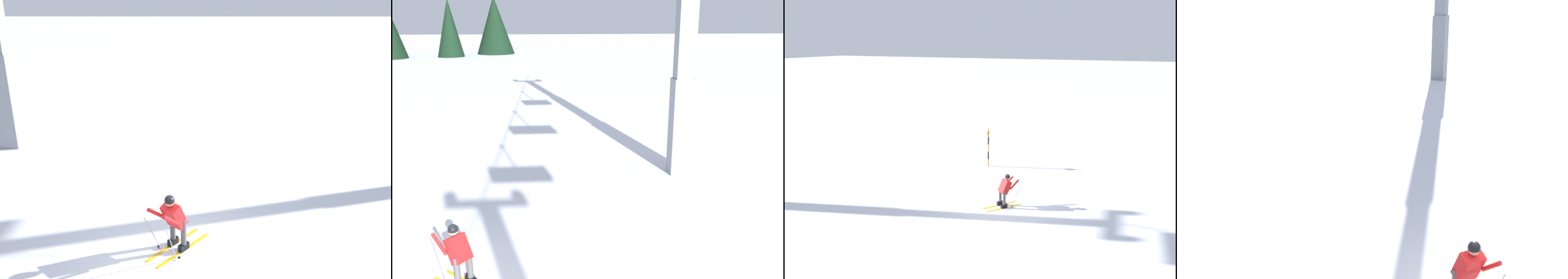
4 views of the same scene
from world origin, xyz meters
TOP-DOWN VIEW (x-y plane):
  - ground_plane at (0.00, 0.00)m, footprint 260.00×260.00m
  - skier_carving_main at (-0.24, 0.51)m, footprint 1.45×1.60m
  - trail_marker_pole at (2.29, -4.06)m, footprint 0.07×0.28m

SIDE VIEW (x-z plane):
  - ground_plane at x=0.00m, z-range 0.00..0.00m
  - skier_carving_main at x=-0.24m, z-range 0.04..1.61m
  - trail_marker_pole at x=2.29m, z-range 0.08..2.30m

